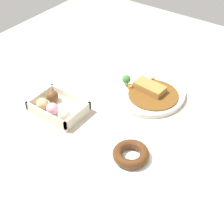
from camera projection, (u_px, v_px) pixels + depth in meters
The scene contains 4 objects.
ground_plane at pixel (126, 104), 1.20m from camera, with size 1.60×1.60×0.00m, color #B2A893.
curry_plate at pixel (147, 91), 1.23m from camera, with size 0.28×0.28×0.06m.
donut_box at pixel (56, 107), 1.15m from camera, with size 0.18×0.13×0.05m.
chocolate_ring_donut at pixel (131, 154), 0.99m from camera, with size 0.14×0.14×0.03m.
Camera 1 is at (0.50, -0.78, 0.76)m, focal length 53.06 mm.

